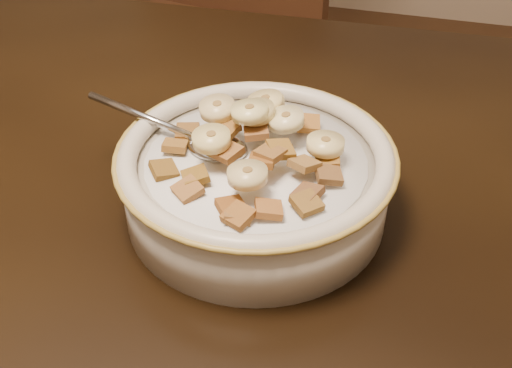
# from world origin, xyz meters

# --- Properties ---
(chair) EXTENTS (0.54, 0.54, 1.06)m
(chair) POSITION_xyz_m (-0.06, 0.79, 0.53)
(chair) COLOR #371F11
(chair) RESTS_ON floor
(cereal_bowl) EXTENTS (0.22, 0.22, 0.05)m
(cereal_bowl) POSITION_xyz_m (0.26, 0.05, 0.78)
(cereal_bowl) COLOR #BBBAB4
(cereal_bowl) RESTS_ON table
(milk) EXTENTS (0.19, 0.19, 0.00)m
(milk) POSITION_xyz_m (0.26, 0.05, 0.80)
(milk) COLOR white
(milk) RESTS_ON cereal_bowl
(spoon) EXTENTS (0.06, 0.05, 0.01)m
(spoon) POSITION_xyz_m (0.23, 0.05, 0.81)
(spoon) COLOR #AFB1B4
(spoon) RESTS_ON cereal_bowl
(cereal_square_0) EXTENTS (0.03, 0.03, 0.01)m
(cereal_square_0) POSITION_xyz_m (0.26, 0.06, 0.82)
(cereal_square_0) COLOR brown
(cereal_square_0) RESTS_ON milk
(cereal_square_1) EXTENTS (0.03, 0.03, 0.01)m
(cereal_square_1) POSITION_xyz_m (0.22, -0.01, 0.81)
(cereal_square_1) COLOR brown
(cereal_square_1) RESTS_ON milk
(cereal_square_2) EXTENTS (0.03, 0.03, 0.01)m
(cereal_square_2) POSITION_xyz_m (0.31, 0.01, 0.81)
(cereal_square_2) COLOR brown
(cereal_square_2) RESTS_ON milk
(cereal_square_3) EXTENTS (0.03, 0.03, 0.01)m
(cereal_square_3) POSITION_xyz_m (0.28, 0.04, 0.82)
(cereal_square_3) COLOR brown
(cereal_square_3) RESTS_ON milk
(cereal_square_4) EXTENTS (0.03, 0.03, 0.01)m
(cereal_square_4) POSITION_xyz_m (0.32, -0.00, 0.81)
(cereal_square_4) COLOR olive
(cereal_square_4) RESTS_ON milk
(cereal_square_5) EXTENTS (0.03, 0.03, 0.01)m
(cereal_square_5) POSITION_xyz_m (0.25, 0.11, 0.81)
(cereal_square_5) COLOR brown
(cereal_square_5) RESTS_ON milk
(cereal_square_6) EXTENTS (0.03, 0.03, 0.01)m
(cereal_square_6) POSITION_xyz_m (0.26, 0.11, 0.81)
(cereal_square_6) COLOR brown
(cereal_square_6) RESTS_ON milk
(cereal_square_7) EXTENTS (0.03, 0.03, 0.01)m
(cereal_square_7) POSITION_xyz_m (0.33, 0.03, 0.81)
(cereal_square_7) COLOR brown
(cereal_square_7) RESTS_ON milk
(cereal_square_8) EXTENTS (0.03, 0.03, 0.01)m
(cereal_square_8) POSITION_xyz_m (0.23, 0.04, 0.82)
(cereal_square_8) COLOR brown
(cereal_square_8) RESTS_ON milk
(cereal_square_9) EXTENTS (0.03, 0.03, 0.01)m
(cereal_square_9) POSITION_xyz_m (0.27, -0.03, 0.81)
(cereal_square_9) COLOR brown
(cereal_square_9) RESTS_ON milk
(cereal_square_10) EXTENTS (0.03, 0.03, 0.01)m
(cereal_square_10) POSITION_xyz_m (0.24, 0.03, 0.82)
(cereal_square_10) COLOR olive
(cereal_square_10) RESTS_ON milk
(cereal_square_11) EXTENTS (0.03, 0.03, 0.01)m
(cereal_square_11) POSITION_xyz_m (0.23, 0.08, 0.82)
(cereal_square_11) COLOR brown
(cereal_square_11) RESTS_ON milk
(cereal_square_12) EXTENTS (0.02, 0.02, 0.01)m
(cereal_square_12) POSITION_xyz_m (0.32, 0.05, 0.81)
(cereal_square_12) COLOR brown
(cereal_square_12) RESTS_ON milk
(cereal_square_13) EXTENTS (0.03, 0.03, 0.01)m
(cereal_square_13) POSITION_xyz_m (0.28, 0.03, 0.83)
(cereal_square_13) COLOR #945E2B
(cereal_square_13) RESTS_ON milk
(cereal_square_14) EXTENTS (0.03, 0.03, 0.01)m
(cereal_square_14) POSITION_xyz_m (0.26, -0.02, 0.81)
(cereal_square_14) COLOR brown
(cereal_square_14) RESTS_ON milk
(cereal_square_15) EXTENTS (0.02, 0.02, 0.01)m
(cereal_square_15) POSITION_xyz_m (0.19, 0.04, 0.81)
(cereal_square_15) COLOR olive
(cereal_square_15) RESTS_ON milk
(cereal_square_16) EXTENTS (0.02, 0.02, 0.01)m
(cereal_square_16) POSITION_xyz_m (0.27, 0.02, 0.82)
(cereal_square_16) COLOR brown
(cereal_square_16) RESTS_ON milk
(cereal_square_17) EXTENTS (0.02, 0.02, 0.01)m
(cereal_square_17) POSITION_xyz_m (0.20, 0.06, 0.81)
(cereal_square_17) COLOR brown
(cereal_square_17) RESTS_ON milk
(cereal_square_18) EXTENTS (0.02, 0.02, 0.01)m
(cereal_square_18) POSITION_xyz_m (0.30, 0.10, 0.81)
(cereal_square_18) COLOR brown
(cereal_square_18) RESTS_ON milk
(cereal_square_19) EXTENTS (0.03, 0.03, 0.01)m
(cereal_square_19) POSITION_xyz_m (0.20, 0.01, 0.81)
(cereal_square_19) COLOR brown
(cereal_square_19) RESTS_ON milk
(cereal_square_20) EXTENTS (0.02, 0.03, 0.01)m
(cereal_square_20) POSITION_xyz_m (0.23, 0.06, 0.82)
(cereal_square_20) COLOR brown
(cereal_square_20) RESTS_ON milk
(cereal_square_21) EXTENTS (0.03, 0.03, 0.01)m
(cereal_square_21) POSITION_xyz_m (0.28, 0.11, 0.81)
(cereal_square_21) COLOR brown
(cereal_square_21) RESTS_ON milk
(cereal_square_22) EXTENTS (0.03, 0.03, 0.01)m
(cereal_square_22) POSITION_xyz_m (0.29, -0.02, 0.81)
(cereal_square_22) COLOR #905E2E
(cereal_square_22) RESTS_ON milk
(cereal_square_23) EXTENTS (0.03, 0.03, 0.01)m
(cereal_square_23) POSITION_xyz_m (0.22, 0.01, 0.81)
(cereal_square_23) COLOR brown
(cereal_square_23) RESTS_ON milk
(cereal_square_24) EXTENTS (0.03, 0.03, 0.01)m
(cereal_square_24) POSITION_xyz_m (0.31, 0.03, 0.82)
(cereal_square_24) COLOR olive
(cereal_square_24) RESTS_ON milk
(cereal_square_25) EXTENTS (0.02, 0.02, 0.01)m
(cereal_square_25) POSITION_xyz_m (0.27, -0.03, 0.81)
(cereal_square_25) COLOR brown
(cereal_square_25) RESTS_ON milk
(banana_slice_0) EXTENTS (0.04, 0.04, 0.01)m
(banana_slice_0) POSITION_xyz_m (0.32, 0.06, 0.82)
(banana_slice_0) COLOR #F1E7A0
(banana_slice_0) RESTS_ON milk
(banana_slice_1) EXTENTS (0.04, 0.04, 0.01)m
(banana_slice_1) POSITION_xyz_m (0.26, 0.10, 0.83)
(banana_slice_1) COLOR #D7C781
(banana_slice_1) RESTS_ON milk
(banana_slice_2) EXTENTS (0.04, 0.04, 0.02)m
(banana_slice_2) POSITION_xyz_m (0.26, 0.10, 0.83)
(banana_slice_2) COLOR #F8E48F
(banana_slice_2) RESTS_ON milk
(banana_slice_3) EXTENTS (0.04, 0.04, 0.01)m
(banana_slice_3) POSITION_xyz_m (0.27, 0.00, 0.83)
(banana_slice_3) COLOR beige
(banana_slice_3) RESTS_ON milk
(banana_slice_4) EXTENTS (0.04, 0.04, 0.01)m
(banana_slice_4) POSITION_xyz_m (0.23, 0.03, 0.83)
(banana_slice_4) COLOR #F9E598
(banana_slice_4) RESTS_ON milk
(banana_slice_5) EXTENTS (0.04, 0.04, 0.01)m
(banana_slice_5) POSITION_xyz_m (0.25, 0.07, 0.84)
(banana_slice_5) COLOR #F0E895
(banana_slice_5) RESTS_ON milk
(banana_slice_6) EXTENTS (0.04, 0.04, 0.02)m
(banana_slice_6) POSITION_xyz_m (0.28, 0.08, 0.83)
(banana_slice_6) COLOR #F5E8A4
(banana_slice_6) RESTS_ON milk
(banana_slice_7) EXTENTS (0.04, 0.04, 0.01)m
(banana_slice_7) POSITION_xyz_m (0.26, 0.08, 0.83)
(banana_slice_7) COLOR tan
(banana_slice_7) RESTS_ON milk
(banana_slice_8) EXTENTS (0.04, 0.04, 0.01)m
(banana_slice_8) POSITION_xyz_m (0.22, 0.08, 0.83)
(banana_slice_8) COLOR #CFBE87
(banana_slice_8) RESTS_ON milk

